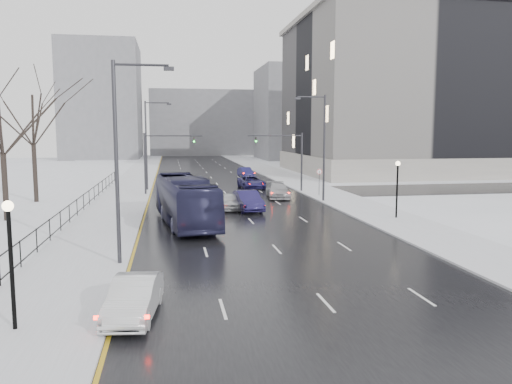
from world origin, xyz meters
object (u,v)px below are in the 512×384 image
sedan_right_far (278,190)px  sedan_left_near (134,298)px  streetlight_l_far (148,141)px  no_uturn_sign (319,174)px  tree_park_e (37,203)px  lamppost_r_mid (397,181)px  mast_signal_right (292,155)px  bus (185,200)px  sedan_center_near (230,201)px  mast_signal_left (155,156)px  sedan_right_distant (245,172)px  sedan_right_cross (252,182)px  lamppost_l (10,246)px  streetlight_l_near (121,153)px  tree_park_d (7,222)px  sedan_right_near (247,201)px  streetlight_r_mid (322,143)px

sedan_right_far → sedan_left_near: bearing=-105.9°
streetlight_l_far → no_uturn_sign: bearing=-24.7°
tree_park_e → sedan_right_far: size_ratio=2.62×
lamppost_r_mid → mast_signal_right: (-3.67, 18.00, 1.16)m
streetlight_l_far → bus: 21.91m
sedan_center_near → tree_park_e: bearing=157.4°
tree_park_e → sedan_center_near: 18.79m
streetlight_l_far → mast_signal_left: bearing=-78.1°
bus → sedan_right_distant: bearing=67.3°
sedan_left_near → sedan_right_far: bearing=76.0°
sedan_right_cross → lamppost_r_mid: bearing=-76.3°
tree_park_e → mast_signal_left: tree_park_e is taller
lamppost_l → mast_signal_left: (3.67, 36.00, 1.16)m
streetlight_l_near → sedan_left_near: (0.97, -7.27, -4.86)m
tree_park_d → streetlight_l_near: streetlight_l_near is taller
sedan_left_near → streetlight_l_far: bearing=98.7°
lamppost_r_mid → bus: lamppost_r_mid is taller
sedan_left_near → sedan_center_near: 24.84m
sedan_left_near → sedan_right_far: 32.91m
no_uturn_sign → sedan_right_distant: size_ratio=0.62×
mast_signal_right → sedan_right_near: bearing=-119.5°
tree_park_e → streetlight_r_mid: 27.25m
lamppost_r_mid → sedan_right_distant: lamppost_r_mid is taller
streetlight_l_near → sedan_right_cross: size_ratio=1.89×
tree_park_d → mast_signal_left: mast_signal_left is taller
sedan_left_near → lamppost_l: bearing=-161.9°
streetlight_r_mid → sedan_right_cross: (-4.67, 12.07, -4.84)m
mast_signal_left → sedan_right_distant: 22.41m
sedan_right_distant → mast_signal_left: bearing=-129.9°
streetlight_l_near → sedan_right_near: bearing=61.5°
lamppost_r_mid → sedan_left_near: size_ratio=0.99×
tree_park_e → sedan_right_distant: bearing=44.1°
streetlight_l_near → mast_signal_left: size_ratio=1.54×
streetlight_l_near → lamppost_l: 8.90m
no_uturn_sign → sedan_right_near: (-8.70, -8.06, -1.43)m
sedan_right_far → tree_park_d: bearing=-152.0°
streetlight_l_far → sedan_right_near: size_ratio=1.98×
streetlight_r_mid → streetlight_l_near: size_ratio=1.00×
bus → sedan_right_distant: (9.77, 35.75, -0.99)m
streetlight_r_mid → sedan_right_distant: 27.08m
sedan_center_near → no_uturn_sign: bearing=35.9°
streetlight_l_far → no_uturn_sign: size_ratio=3.70×
sedan_right_cross → sedan_right_far: bearing=-87.0°
streetlight_l_near → bus: streetlight_l_near is taller
sedan_left_near → mast_signal_left: bearing=97.5°
sedan_right_far → mast_signal_left: bearing=164.5°
tree_park_e → bus: tree_park_e is taller
bus → sedan_right_cross: 22.95m
sedan_right_distant → streetlight_l_near: bearing=-112.0°
mast_signal_left → bus: mast_signal_left is taller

